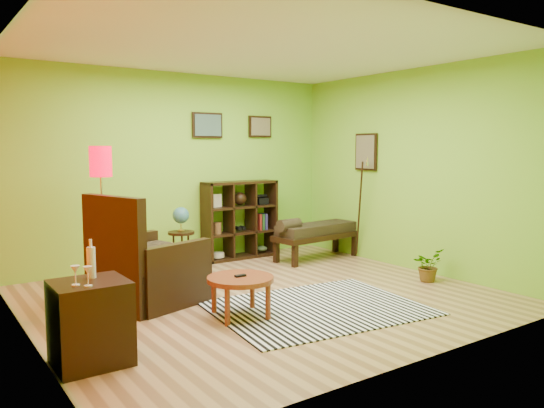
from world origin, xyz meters
TOP-DOWN VIEW (x-y plane):
  - ground at (0.00, 0.00)m, footprint 5.00×5.00m
  - room_shell at (-0.09, 0.01)m, footprint 5.04×4.54m
  - zebra_rug at (0.21, -0.70)m, footprint 2.35×1.91m
  - coffee_table at (-0.61, -0.47)m, footprint 0.68×0.68m
  - armchair at (-1.24, 0.54)m, footprint 1.24×1.23m
  - side_cabinet at (-2.20, -0.80)m, footprint 0.57×0.51m
  - floor_lamp at (-1.48, 1.17)m, footprint 0.26×0.26m
  - globe_table at (-0.22, 1.77)m, footprint 0.37×0.37m
  - cube_shelf at (0.91, 2.03)m, footprint 1.20×0.35m
  - bench at (1.78, 1.28)m, footprint 1.50×0.65m
  - potted_plant at (2.12, -0.60)m, footprint 0.46×0.49m

SIDE VIEW (x-z plane):
  - ground at x=0.00m, z-range 0.00..0.00m
  - zebra_rug at x=0.21m, z-range 0.00..0.01m
  - potted_plant at x=2.12m, z-range 0.00..0.33m
  - side_cabinet at x=-2.20m, z-range -0.15..0.83m
  - coffee_table at x=-0.61m, z-range 0.14..0.58m
  - armchair at x=-1.24m, z-range -0.24..0.98m
  - bench at x=1.78m, z-range 0.09..0.77m
  - cube_shelf at x=0.91m, z-range 0.00..1.20m
  - globe_table at x=-0.22m, z-range 0.23..1.12m
  - floor_lamp at x=-1.48m, z-range 0.54..2.27m
  - room_shell at x=-0.09m, z-range 0.39..3.21m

